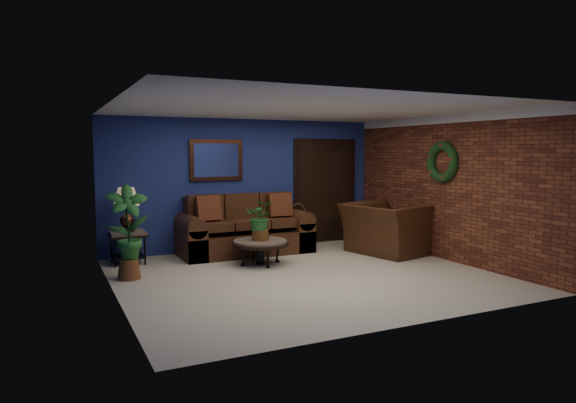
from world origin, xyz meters
name	(u,v)px	position (x,y,z in m)	size (l,w,h in m)	color
floor	(305,275)	(0.00, 0.00, 0.00)	(5.50, 5.50, 0.00)	beige
wall_back	(246,184)	(0.00, 2.50, 1.25)	(5.50, 0.04, 2.50)	navy
wall_left	(113,201)	(-2.75, 0.00, 1.25)	(0.04, 5.00, 2.50)	navy
wall_right_brick	(446,188)	(2.75, 0.00, 1.25)	(0.04, 5.00, 2.50)	brown
ceiling	(306,109)	(0.00, 0.00, 2.50)	(5.50, 5.00, 0.02)	silver
crown_molding	(447,119)	(2.72, 0.00, 2.43)	(0.03, 5.00, 0.14)	white
wall_mirror	(216,160)	(-0.60, 2.46, 1.72)	(1.02, 0.06, 0.77)	#462414
closet_door	(325,192)	(1.75, 2.47, 1.05)	(1.44, 0.06, 2.18)	black
wreath	(442,162)	(2.69, 0.05, 1.70)	(0.72, 0.72, 0.16)	black
sofa	(244,234)	(-0.21, 2.09, 0.36)	(2.42, 1.04, 1.09)	#462214
coffee_table	(260,244)	(-0.31, 1.02, 0.35)	(0.95, 0.95, 0.41)	#58534D
end_table	(128,239)	(-2.30, 2.05, 0.42)	(0.60, 0.60, 0.55)	#58534D
table_lamp	(127,204)	(-2.30, 2.05, 1.01)	(0.43, 0.43, 0.71)	#462414
side_chair	(300,223)	(0.98, 2.11, 0.49)	(0.38, 0.38, 0.86)	#513117
armchair	(387,229)	(2.15, 0.86, 0.46)	(1.42, 1.24, 0.92)	#462214
coffee_plant	(260,219)	(-0.31, 1.02, 0.77)	(0.59, 0.55, 0.67)	brown
floor_plant	(371,224)	(2.35, 1.66, 0.44)	(0.41, 0.34, 0.85)	brown
tall_plant	(128,229)	(-2.45, 0.94, 0.75)	(0.63, 0.45, 1.40)	brown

